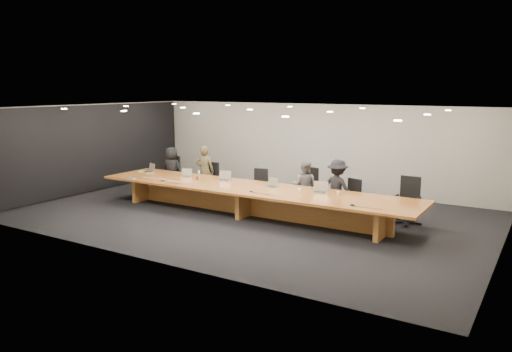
{
  "coord_description": "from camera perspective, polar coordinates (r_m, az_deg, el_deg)",
  "views": [
    {
      "loc": [
        6.81,
        -10.85,
        3.35
      ],
      "look_at": [
        0.0,
        0.3,
        1.0
      ],
      "focal_mm": 35.0,
      "sensor_mm": 36.0,
      "label": 1
    }
  ],
  "objects": [
    {
      "name": "person_b",
      "position": [
        15.38,
        -5.87,
        0.56
      ],
      "size": [
        0.66,
        0.53,
        1.58
      ],
      "primitive_type": "imported",
      "rotation": [
        0.0,
        0.0,
        3.45
      ],
      "color": "#403B22",
      "rests_on": "ground"
    },
    {
      "name": "mic_right",
      "position": [
        11.28,
        10.96,
        -3.23
      ],
      "size": [
        0.15,
        0.15,
        0.03
      ],
      "primitive_type": "cone",
      "rotation": [
        0.0,
        0.0,
        -0.11
      ],
      "color": "black",
      "rests_on": "conference_table"
    },
    {
      "name": "notepad",
      "position": [
        15.82,
        -12.78,
        0.51
      ],
      "size": [
        0.25,
        0.21,
        0.01
      ],
      "primitive_type": "cube",
      "rotation": [
        0.0,
        0.0,
        0.1
      ],
      "color": "white",
      "rests_on": "conference_table"
    },
    {
      "name": "person_a",
      "position": [
        16.21,
        -9.6,
        0.73
      ],
      "size": [
        0.75,
        0.53,
        1.45
      ],
      "primitive_type": "imported",
      "rotation": [
        0.0,
        0.0,
        3.25
      ],
      "color": "black",
      "rests_on": "ground"
    },
    {
      "name": "paper_cup_far",
      "position": [
        12.27,
        9.38,
        -1.96
      ],
      "size": [
        0.1,
        0.1,
        0.09
      ],
      "primitive_type": "cone",
      "rotation": [
        0.0,
        0.0,
        -0.37
      ],
      "color": "silver",
      "rests_on": "conference_table"
    },
    {
      "name": "chair_far_right",
      "position": [
        12.83,
        16.87,
        -2.66
      ],
      "size": [
        0.62,
        0.62,
        1.18
      ],
      "primitive_type": null,
      "rotation": [
        0.0,
        0.0,
        -0.03
      ],
      "color": "black",
      "rests_on": "ground"
    },
    {
      "name": "left_wall_panel",
      "position": [
        16.86,
        -18.08,
        2.95
      ],
      "size": [
        0.08,
        7.84,
        2.74
      ],
      "primitive_type": "cube",
      "color": "black",
      "rests_on": "ground"
    },
    {
      "name": "laptop_e",
      "position": [
        12.45,
        7.31,
        -1.28
      ],
      "size": [
        0.41,
        0.34,
        0.28
      ],
      "primitive_type": null,
      "rotation": [
        0.0,
        0.0,
        0.23
      ],
      "color": "tan",
      "rests_on": "conference_table"
    },
    {
      "name": "laptop_b",
      "position": [
        14.69,
        -8.03,
        0.37
      ],
      "size": [
        0.36,
        0.32,
        0.24
      ],
      "primitive_type": null,
      "rotation": [
        0.0,
        0.0,
        0.39
      ],
      "color": "#BCB090",
      "rests_on": "conference_table"
    },
    {
      "name": "chair_left",
      "position": [
        15.38,
        -5.41,
        -0.39
      ],
      "size": [
        0.55,
        0.55,
        1.07
      ],
      "primitive_type": null,
      "rotation": [
        0.0,
        0.0,
        0.01
      ],
      "color": "black",
      "rests_on": "ground"
    },
    {
      "name": "laptop_c",
      "position": [
        13.97,
        -3.75,
        0.02
      ],
      "size": [
        0.4,
        0.32,
        0.27
      ],
      "primitive_type": null,
      "rotation": [
        0.0,
        0.0,
        0.22
      ],
      "color": "#C0AD93",
      "rests_on": "conference_table"
    },
    {
      "name": "laptop_d",
      "position": [
        13.08,
        1.65,
        -0.73
      ],
      "size": [
        0.36,
        0.3,
        0.24
      ],
      "primitive_type": null,
      "rotation": [
        0.0,
        0.0,
        -0.26
      ],
      "color": "#B6AB8B",
      "rests_on": "conference_table"
    },
    {
      "name": "chair_mid_right",
      "position": [
        13.69,
        5.61,
        -1.45
      ],
      "size": [
        0.77,
        0.77,
        1.2
      ],
      "primitive_type": null,
      "rotation": [
        0.0,
        0.0,
        -0.33
      ],
      "color": "black",
      "rests_on": "ground"
    },
    {
      "name": "person_d",
      "position": [
        13.18,
        9.27,
        -1.34
      ],
      "size": [
        1.04,
        0.7,
        1.49
      ],
      "primitive_type": "imported",
      "rotation": [
        0.0,
        0.0,
        2.99
      ],
      "color": "black",
      "rests_on": "ground"
    },
    {
      "name": "back_wall",
      "position": [
        16.45,
        6.74,
        3.32
      ],
      "size": [
        12.0,
        0.02,
        2.8
      ],
      "primitive_type": "cube",
      "color": "beige",
      "rests_on": "ground"
    },
    {
      "name": "amber_mug",
      "position": [
        14.14,
        -6.68,
        -0.23
      ],
      "size": [
        0.09,
        0.09,
        0.11
      ],
      "primitive_type": "cylinder",
      "rotation": [
        0.0,
        0.0,
        0.04
      ],
      "color": "brown",
      "rests_on": "conference_table"
    },
    {
      "name": "ground",
      "position": [
        13.24,
        -0.68,
        -4.46
      ],
      "size": [
        12.0,
        12.0,
        0.0
      ],
      "primitive_type": "plane",
      "color": "black",
      "rests_on": "ground"
    },
    {
      "name": "chair_mid_left",
      "position": [
        14.52,
        0.32,
        -1.12
      ],
      "size": [
        0.61,
        0.61,
        1.01
      ],
      "primitive_type": null,
      "rotation": [
        0.0,
        0.0,
        0.21
      ],
      "color": "black",
      "rests_on": "ground"
    },
    {
      "name": "mic_center",
      "position": [
        12.49,
        -0.56,
        -1.75
      ],
      "size": [
        0.11,
        0.11,
        0.03
      ],
      "primitive_type": "cone",
      "rotation": [
        0.0,
        0.0,
        0.05
      ],
      "color": "black",
      "rests_on": "conference_table"
    },
    {
      "name": "conference_table",
      "position": [
        13.12,
        -0.68,
        -2.26
      ],
      "size": [
        9.0,
        1.8,
        0.75
      ],
      "color": "#9A5521",
      "rests_on": "ground"
    },
    {
      "name": "paper_cup_near",
      "position": [
        12.51,
        4.96,
        -1.6
      ],
      "size": [
        0.11,
        0.11,
        0.1
      ],
      "primitive_type": "cone",
      "rotation": [
        0.0,
        0.0,
        -0.35
      ],
      "color": "silver",
      "rests_on": "conference_table"
    },
    {
      "name": "mic_left",
      "position": [
        14.12,
        -10.62,
        -0.53
      ],
      "size": [
        0.15,
        0.15,
        0.03
      ],
      "primitive_type": "cone",
      "rotation": [
        0.0,
        0.0,
        0.25
      ],
      "color": "black",
      "rests_on": "conference_table"
    },
    {
      "name": "laptop_a",
      "position": [
        15.66,
        -12.26,
        0.93
      ],
      "size": [
        0.43,
        0.38,
        0.28
      ],
      "primitive_type": null,
      "rotation": [
        0.0,
        0.0,
        -0.42
      ],
      "color": "#BAA88E",
      "rests_on": "conference_table"
    },
    {
      "name": "av_box",
      "position": [
        14.75,
        -14.05,
        -0.21
      ],
      "size": [
        0.23,
        0.19,
        0.03
      ],
      "primitive_type": "cube",
      "rotation": [
        0.0,
        0.0,
        0.18
      ],
      "color": "#B9B8BE",
      "rests_on": "conference_table"
    },
    {
      "name": "lime_gadget",
      "position": [
        15.81,
        -12.85,
        0.57
      ],
      "size": [
        0.18,
        0.12,
        0.03
      ],
      "primitive_type": "cube",
      "rotation": [
        0.0,
        0.0,
        -0.14
      ],
      "color": "green",
      "rests_on": "notepad"
    },
    {
      "name": "chair_right",
      "position": [
        13.2,
        10.64,
        -2.45
      ],
      "size": [
        0.64,
        0.64,
        1.0
      ],
      "primitive_type": null,
      "rotation": [
        0.0,
        0.0,
        -0.29
      ],
      "color": "black",
      "rests_on": "ground"
    },
    {
      "name": "water_bottle",
      "position": [
        14.41,
        -6.56,
        0.17
      ],
      "size": [
        0.09,
        0.09,
        0.22
      ],
      "primitive_type": "cylinder",
      "rotation": [
        0.0,
        0.0,
        0.41
      ],
      "color": "silver",
      "rests_on": "conference_table"
    },
    {
      "name": "chair_far_left",
      "position": [
        16.33,
        -9.86,
        0.29
      ],
      "size": [
        0.68,
        0.68,
        1.17
      ],
      "primitive_type": null,
      "rotation": [
        0.0,
        0.0,
        -0.16
      ],
      "color": "black",
      "rests_on": "ground"
    },
    {
      "name": "person_c",
      "position": [
        13.61,
        5.59,
        -1.12
      ],
      "size": [
        0.72,
        0.58,
        1.38
      ],
      "primitive_type": "imported",
      "rotation": [
        0.0,
        0.0,
        3.23
      ],
      "color": "#5D5D60",
      "rests_on": "ground"
    }
  ]
}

